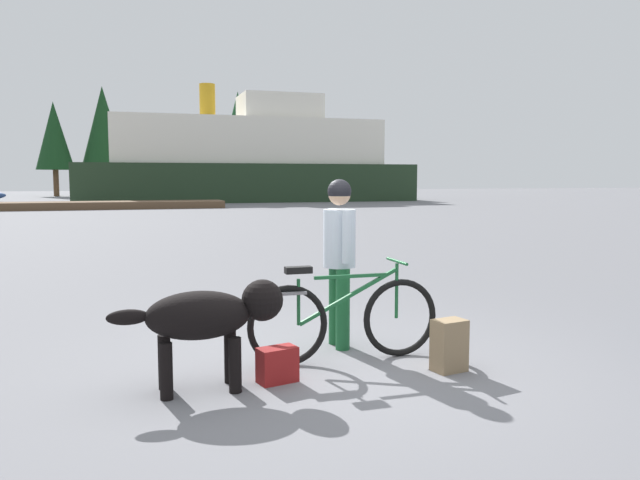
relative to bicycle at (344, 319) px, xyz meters
name	(u,v)px	position (x,y,z in m)	size (l,w,h in m)	color
ground_plane	(337,368)	(-0.13, -0.18, -0.40)	(160.00, 160.00, 0.00)	slate
bicycle	(344,319)	(0.00, 0.00, 0.00)	(1.84, 0.44, 0.92)	black
person_cyclist	(339,247)	(0.12, 0.48, 0.60)	(0.32, 0.53, 1.67)	#19592D
dog	(210,317)	(-1.27, -0.41, 0.20)	(1.37, 0.45, 0.87)	black
backpack	(449,345)	(0.78, -0.55, -0.17)	(0.28, 0.20, 0.46)	#8C7251
handbag_pannier	(277,365)	(-0.72, -0.40, -0.25)	(0.32, 0.18, 0.29)	maroon
dock_pier	(45,206)	(-6.18, 30.33, -0.20)	(18.77, 2.36, 0.40)	brown
ferry_boat	(249,162)	(6.50, 39.30, 2.46)	(23.59, 7.07, 8.25)	#1E331E
pine_tree_far_left	(54,136)	(-8.26, 55.83, 5.05)	(3.33, 3.33, 8.54)	#4C331E
pine_tree_center	(103,125)	(-4.05, 56.19, 6.13)	(3.85, 3.85, 10.14)	#4C331E
pine_tree_far_right	(277,133)	(12.21, 54.82, 5.69)	(3.41, 3.41, 9.47)	#4C331E
pine_tree_mid_back	(238,128)	(9.57, 62.06, 6.69)	(4.05, 4.05, 10.95)	#4C331E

